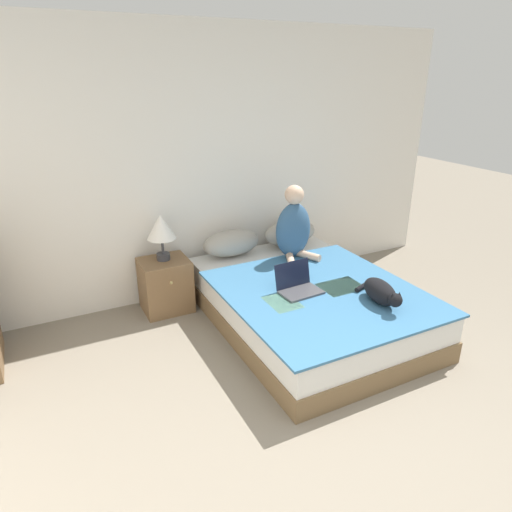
{
  "coord_description": "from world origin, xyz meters",
  "views": [
    {
      "loc": [
        -1.53,
        -1.05,
        2.12
      ],
      "look_at": [
        -0.03,
        1.91,
        0.77
      ],
      "focal_mm": 32.0,
      "sensor_mm": 36.0,
      "label": 1
    }
  ],
  "objects": [
    {
      "name": "wall_back",
      "position": [
        0.0,
        3.06,
        1.27
      ],
      "size": [
        5.48,
        0.05,
        2.55
      ],
      "color": "silver",
      "rests_on": "ground_plane"
    },
    {
      "name": "bed",
      "position": [
        0.5,
        1.94,
        0.21
      ],
      "size": [
        1.54,
        2.09,
        0.42
      ],
      "color": "brown",
      "rests_on": "ground_plane"
    },
    {
      "name": "pillow_near",
      "position": [
        0.16,
        2.81,
        0.55
      ],
      "size": [
        0.58,
        0.3,
        0.26
      ],
      "color": "gray",
      "rests_on": "bed"
    },
    {
      "name": "pillow_far",
      "position": [
        0.83,
        2.81,
        0.55
      ],
      "size": [
        0.58,
        0.3,
        0.26
      ],
      "color": "gray",
      "rests_on": "bed"
    },
    {
      "name": "person_sitting",
      "position": [
        0.68,
        2.5,
        0.72
      ],
      "size": [
        0.37,
        0.36,
        0.71
      ],
      "color": "#33567A",
      "rests_on": "bed"
    },
    {
      "name": "cat_tabby",
      "position": [
        0.8,
        1.36,
        0.51
      ],
      "size": [
        0.26,
        0.56,
        0.18
      ],
      "rotation": [
        0.0,
        0.0,
        -1.73
      ],
      "color": "black",
      "rests_on": "bed"
    },
    {
      "name": "laptop_open",
      "position": [
        0.32,
        1.83,
        0.47
      ],
      "size": [
        0.35,
        0.29,
        0.23
      ],
      "rotation": [
        0.0,
        0.0,
        0.07
      ],
      "color": "#424247",
      "rests_on": "bed"
    },
    {
      "name": "nightstand",
      "position": [
        -0.54,
        2.79,
        0.25
      ],
      "size": [
        0.44,
        0.41,
        0.5
      ],
      "color": "brown",
      "rests_on": "ground_plane"
    },
    {
      "name": "table_lamp",
      "position": [
        -0.53,
        2.81,
        0.81
      ],
      "size": [
        0.26,
        0.26,
        0.43
      ],
      "color": "#38383D",
      "rests_on": "nightstand"
    }
  ]
}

